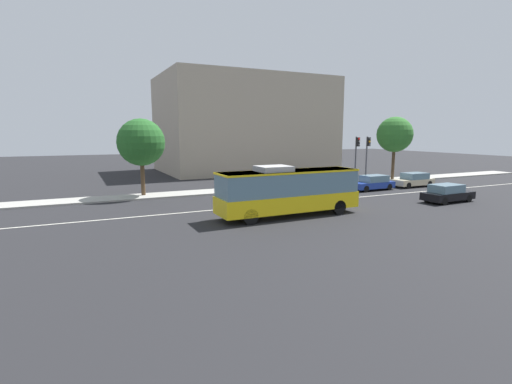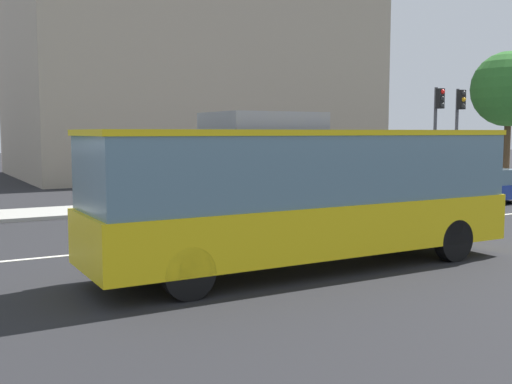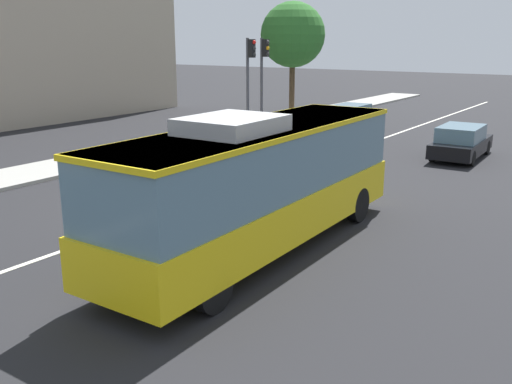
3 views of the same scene
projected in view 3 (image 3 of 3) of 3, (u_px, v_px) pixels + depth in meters
ground_plane at (189, 207)px, 17.79m from camera, size 160.00×160.00×0.00m
sidewalk_kerb at (37, 172)px, 22.15m from camera, size 80.00×2.82×0.14m
lane_centre_line at (189, 206)px, 17.79m from camera, size 76.00×0.16×0.01m
transit_bus at (261, 179)px, 13.75m from camera, size 10.05×2.72×3.46m
sedan_blue at (300, 130)px, 28.35m from camera, size 4.56×1.95×1.46m
sedan_black at (461, 142)px, 24.92m from camera, size 4.57×1.98×1.46m
sedan_beige at (348, 118)px, 32.73m from camera, size 4.52×1.86×1.46m
traffic_light_near_corner at (250, 69)px, 30.57m from camera, size 0.32×0.62×5.20m
traffic_light_mid_block at (264, 68)px, 32.05m from camera, size 0.34×0.62×5.20m
street_tree_kerbside_centre at (293, 35)px, 36.09m from camera, size 4.14×4.14×7.49m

